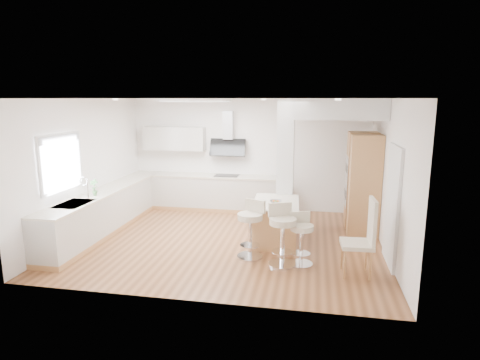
% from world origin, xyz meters
% --- Properties ---
extents(ground, '(6.00, 6.00, 0.00)m').
position_xyz_m(ground, '(0.00, 0.00, 0.00)').
color(ground, '#945C36').
rests_on(ground, ground).
extents(ceiling, '(6.00, 5.00, 0.02)m').
position_xyz_m(ceiling, '(0.00, 0.00, 0.00)').
color(ceiling, silver).
rests_on(ceiling, ground).
extents(wall_back, '(6.00, 0.04, 2.80)m').
position_xyz_m(wall_back, '(0.00, 2.50, 1.40)').
color(wall_back, white).
rests_on(wall_back, ground).
extents(wall_left, '(0.04, 5.00, 2.80)m').
position_xyz_m(wall_left, '(-3.00, 0.00, 1.40)').
color(wall_left, white).
rests_on(wall_left, ground).
extents(wall_right, '(0.04, 5.00, 2.80)m').
position_xyz_m(wall_right, '(3.00, 0.00, 1.40)').
color(wall_right, white).
rests_on(wall_right, ground).
extents(skylight, '(4.10, 2.10, 0.06)m').
position_xyz_m(skylight, '(-0.79, 0.60, 2.77)').
color(skylight, white).
rests_on(skylight, ground).
extents(window_left, '(0.06, 1.28, 1.07)m').
position_xyz_m(window_left, '(-2.96, -0.90, 1.69)').
color(window_left, silver).
rests_on(window_left, ground).
extents(doorway_right, '(0.05, 1.00, 2.10)m').
position_xyz_m(doorway_right, '(2.97, -0.60, 1.00)').
color(doorway_right, '#4E453D').
rests_on(doorway_right, ground).
extents(counter_left, '(0.63, 4.50, 1.35)m').
position_xyz_m(counter_left, '(-2.70, 0.23, 0.46)').
color(counter_left, tan).
rests_on(counter_left, ground).
extents(counter_back, '(3.62, 0.63, 2.50)m').
position_xyz_m(counter_back, '(-0.91, 2.22, 0.70)').
color(counter_back, tan).
rests_on(counter_back, ground).
extents(pillar, '(0.35, 0.35, 2.80)m').
position_xyz_m(pillar, '(1.05, 0.95, 1.40)').
color(pillar, white).
rests_on(pillar, ground).
extents(soffit, '(1.78, 2.20, 0.40)m').
position_xyz_m(soffit, '(2.10, 1.40, 2.60)').
color(soffit, silver).
rests_on(soffit, ground).
extents(oven_column, '(0.63, 1.21, 2.10)m').
position_xyz_m(oven_column, '(2.68, 1.23, 1.05)').
color(oven_column, tan).
rests_on(oven_column, ground).
extents(peninsula, '(0.95, 1.38, 0.88)m').
position_xyz_m(peninsula, '(0.94, 0.16, 0.41)').
color(peninsula, tan).
rests_on(peninsula, ground).
extents(bar_stool_a, '(0.61, 0.61, 1.04)m').
position_xyz_m(bar_stool_a, '(0.58, -0.76, 0.58)').
color(bar_stool_a, silver).
rests_on(bar_stool_a, ground).
extents(bar_stool_b, '(0.62, 0.62, 1.06)m').
position_xyz_m(bar_stool_b, '(1.16, -1.00, 0.60)').
color(bar_stool_b, silver).
rests_on(bar_stool_b, ground).
extents(bar_stool_c, '(0.51, 0.51, 0.91)m').
position_xyz_m(bar_stool_c, '(1.48, -0.92, 0.51)').
color(bar_stool_c, silver).
rests_on(bar_stool_c, ground).
extents(dining_chair, '(0.52, 0.52, 1.27)m').
position_xyz_m(dining_chair, '(2.47, -1.17, 0.68)').
color(dining_chair, beige).
rests_on(dining_chair, ground).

